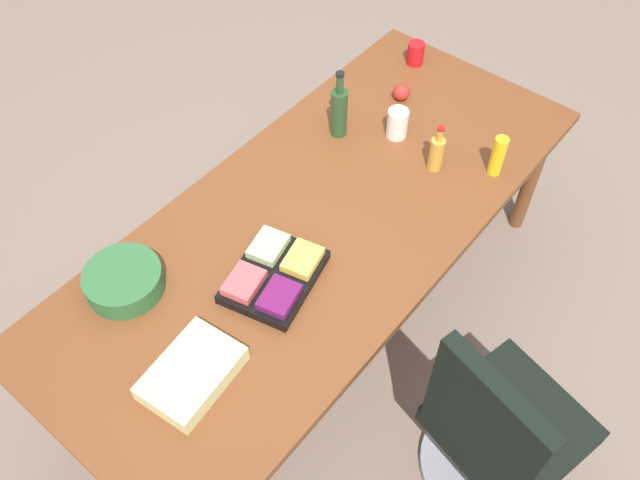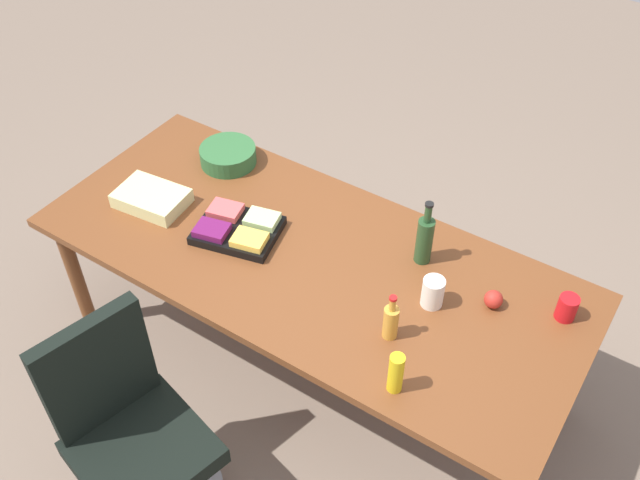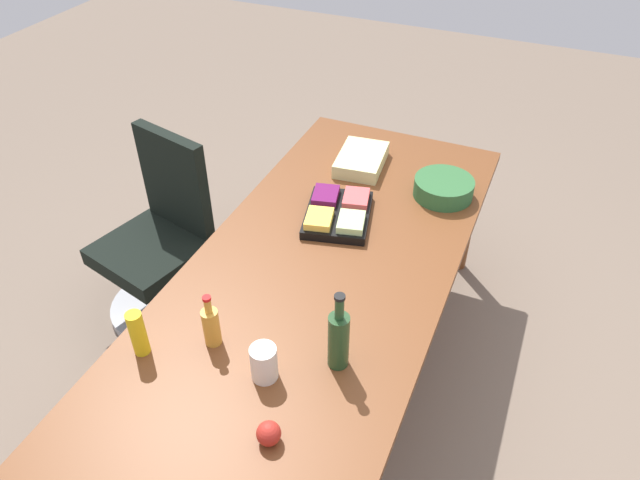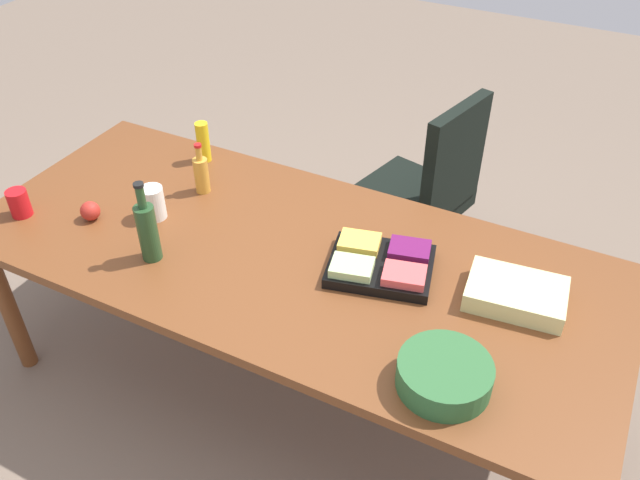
{
  "view_description": "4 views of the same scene",
  "coord_description": "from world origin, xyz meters",
  "views": [
    {
      "loc": [
        1.32,
        1.07,
        2.72
      ],
      "look_at": [
        0.12,
        0.09,
        0.79
      ],
      "focal_mm": 37.37,
      "sensor_mm": 36.0,
      "label": 1
    },
    {
      "loc": [
        -1.23,
        1.79,
        2.92
      ],
      "look_at": [
        -0.01,
        -0.07,
        0.79
      ],
      "focal_mm": 39.92,
      "sensor_mm": 36.0,
      "label": 2
    },
    {
      "loc": [
        -1.65,
        -0.71,
        2.34
      ],
      "look_at": [
        0.08,
        0.03,
        0.82
      ],
      "focal_mm": 33.28,
      "sensor_mm": 36.0,
      "label": 3
    },
    {
      "loc": [
        0.96,
        -1.61,
        2.27
      ],
      "look_at": [
        0.11,
        0.05,
        0.8
      ],
      "focal_mm": 37.1,
      "sensor_mm": 36.0,
      "label": 4
    }
  ],
  "objects": [
    {
      "name": "dressing_bottle",
      "position": [
        -0.51,
        0.19,
        0.83
      ],
      "size": [
        0.06,
        0.06,
        0.22
      ],
      "color": "gold",
      "rests_on": "conference_table"
    },
    {
      "name": "red_solo_cup",
      "position": [
        -1.04,
        -0.27,
        0.8
      ],
      "size": [
        0.09,
        0.09,
        0.11
      ],
      "primitive_type": "cylinder",
      "rotation": [
        0.0,
        0.0,
        -0.1
      ],
      "color": "red",
      "rests_on": "conference_table"
    },
    {
      "name": "mustard_bottle",
      "position": [
        -0.64,
        0.4,
        0.84
      ],
      "size": [
        0.07,
        0.07,
        0.18
      ],
      "primitive_type": "cylinder",
      "rotation": [
        0.0,
        0.0,
        0.3
      ],
      "color": "yellow",
      "rests_on": "conference_table"
    },
    {
      "name": "ground_plane",
      "position": [
        0.0,
        0.0,
        0.0
      ],
      "size": [
        10.0,
        10.0,
        0.0
      ],
      "primitive_type": "plane",
      "color": "#776556"
    },
    {
      "name": "mayo_jar",
      "position": [
        -0.57,
        -0.05,
        0.81
      ],
      "size": [
        0.1,
        0.1,
        0.13
      ],
      "primitive_type": "cylinder",
      "rotation": [
        0.0,
        0.0,
        0.07
      ],
      "color": "white",
      "rests_on": "conference_table"
    },
    {
      "name": "office_chair",
      "position": [
        0.18,
        0.97,
        0.38
      ],
      "size": [
        0.59,
        0.58,
        0.99
      ],
      "color": "gray",
      "rests_on": "ground"
    },
    {
      "name": "conference_table",
      "position": [
        0.0,
        0.0,
        0.68
      ],
      "size": [
        2.42,
        1.03,
        0.75
      ],
      "color": "brown",
      "rests_on": "ground"
    },
    {
      "name": "apple_red",
      "position": [
        -0.78,
        -0.17,
        0.78
      ],
      "size": [
        0.08,
        0.08,
        0.08
      ],
      "primitive_type": "sphere",
      "rotation": [
        0.0,
        0.0,
        -0.12
      ],
      "color": "#B22920",
      "rests_on": "conference_table"
    },
    {
      "name": "wine_bottle",
      "position": [
        -0.42,
        -0.25,
        0.87
      ],
      "size": [
        0.09,
        0.09,
        0.32
      ],
      "color": "#244624",
      "rests_on": "conference_table"
    },
    {
      "name": "fruit_platter",
      "position": [
        0.34,
        0.06,
        0.78
      ],
      "size": [
        0.42,
        0.36,
        0.07
      ],
      "color": "black",
      "rests_on": "conference_table"
    },
    {
      "name": "sheet_cake",
      "position": [
        0.8,
        0.12,
        0.78
      ],
      "size": [
        0.34,
        0.25,
        0.07
      ],
      "primitive_type": "cube",
      "rotation": [
        0.0,
        0.0,
        0.11
      ],
      "color": "beige",
      "rests_on": "conference_table"
    },
    {
      "name": "salad_bowl",
      "position": [
        0.7,
        -0.33,
        0.79
      ],
      "size": [
        0.31,
        0.31,
        0.09
      ],
      "primitive_type": "cylinder",
      "rotation": [
        0.0,
        0.0,
        0.13
      ],
      "color": "#2E6233",
      "rests_on": "conference_table"
    }
  ]
}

